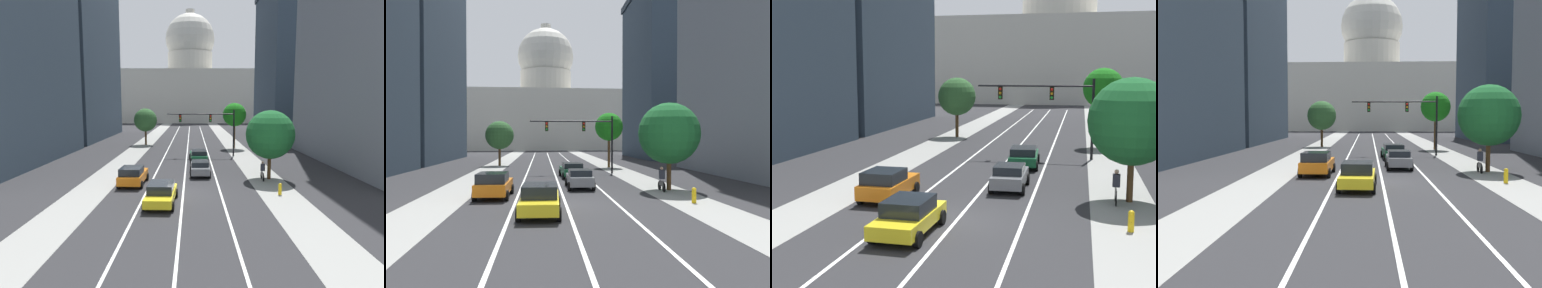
% 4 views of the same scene
% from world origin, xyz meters
% --- Properties ---
extents(ground_plane, '(400.00, 400.00, 0.00)m').
position_xyz_m(ground_plane, '(0.00, 40.00, 0.00)').
color(ground_plane, '#2B2B2D').
extents(sidewalk_left, '(3.17, 130.00, 0.01)m').
position_xyz_m(sidewalk_left, '(-7.35, 35.00, 0.01)').
color(sidewalk_left, gray).
rests_on(sidewalk_left, ground).
extents(sidewalk_right, '(3.17, 130.00, 0.01)m').
position_xyz_m(sidewalk_right, '(7.35, 35.00, 0.01)').
color(sidewalk_right, gray).
rests_on(sidewalk_right, ground).
extents(lane_stripe_left, '(0.16, 90.00, 0.01)m').
position_xyz_m(lane_stripe_left, '(-2.88, 25.00, 0.01)').
color(lane_stripe_left, white).
rests_on(lane_stripe_left, ground).
extents(lane_stripe_center, '(0.16, 90.00, 0.01)m').
position_xyz_m(lane_stripe_center, '(0.00, 25.00, 0.01)').
color(lane_stripe_center, white).
rests_on(lane_stripe_center, ground).
extents(lane_stripe_right, '(0.16, 90.00, 0.01)m').
position_xyz_m(lane_stripe_right, '(2.88, 25.00, 0.01)').
color(lane_stripe_right, white).
rests_on(lane_stripe_right, ground).
extents(office_tower_far_left, '(18.23, 26.76, 51.78)m').
position_xyz_m(office_tower_far_left, '(-24.68, 39.87, 25.92)').
color(office_tower_far_left, '#334251').
rests_on(office_tower_far_left, ground).
extents(office_tower_far_right, '(19.73, 21.46, 31.12)m').
position_xyz_m(office_tower_far_right, '(25.41, 46.21, 15.60)').
color(office_tower_far_right, '#334251').
rests_on(office_tower_far_right, ground).
extents(capitol_building, '(54.96, 25.36, 39.27)m').
position_xyz_m(capitol_building, '(0.00, 95.78, 12.96)').
color(capitol_building, beige).
rests_on(capitol_building, ground).
extents(car_orange, '(2.20, 4.24, 1.61)m').
position_xyz_m(car_orange, '(-4.33, 2.98, 0.83)').
color(car_orange, orange).
rests_on(car_orange, ground).
extents(car_yellow, '(2.17, 4.60, 1.48)m').
position_xyz_m(car_yellow, '(-1.44, -2.26, 0.77)').
color(car_yellow, yellow).
rests_on(car_yellow, ground).
extents(car_green, '(2.23, 4.80, 1.41)m').
position_xyz_m(car_green, '(1.45, 13.96, 0.75)').
color(car_green, '#14512D').
rests_on(car_green, ground).
extents(car_gray, '(1.96, 4.03, 1.41)m').
position_xyz_m(car_gray, '(1.44, 6.72, 0.75)').
color(car_gray, slate).
rests_on(car_gray, ground).
extents(traffic_signal_mast, '(8.72, 0.39, 6.01)m').
position_xyz_m(traffic_signal_mast, '(3.18, 17.89, 4.33)').
color(traffic_signal_mast, black).
rests_on(traffic_signal_mast, ground).
extents(fire_hydrant, '(0.26, 0.35, 0.91)m').
position_xyz_m(fire_hydrant, '(7.34, -0.07, 0.46)').
color(fire_hydrant, yellow).
rests_on(fire_hydrant, ground).
extents(cyclist, '(0.37, 1.70, 1.72)m').
position_xyz_m(cyclist, '(7.02, 4.63, 0.85)').
color(cyclist, black).
rests_on(cyclist, ground).
extents(street_tree_mid_left, '(3.76, 3.76, 5.95)m').
position_xyz_m(street_tree_mid_left, '(-6.91, 29.19, 4.06)').
color(street_tree_mid_left, '#51381E').
rests_on(street_tree_mid_left, ground).
extents(street_tree_near_right, '(4.38, 4.38, 6.26)m').
position_xyz_m(street_tree_near_right, '(7.72, 5.14, 4.06)').
color(street_tree_near_right, '#51381E').
rests_on(street_tree_near_right, ground).
extents(street_tree_mid_right, '(3.51, 3.51, 6.85)m').
position_xyz_m(street_tree_mid_right, '(7.06, 25.02, 5.07)').
color(street_tree_mid_right, '#51381E').
rests_on(street_tree_mid_right, ground).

